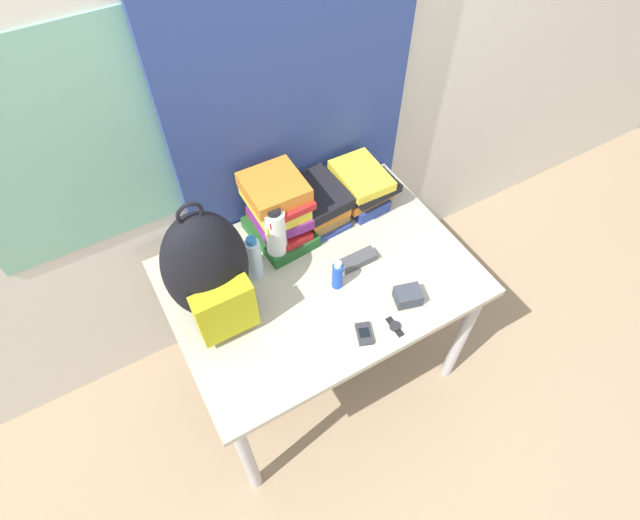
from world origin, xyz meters
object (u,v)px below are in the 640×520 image
at_px(sports_bottle, 276,236).
at_px(sunscreen_bottle, 337,275).
at_px(book_stack_right, 360,185).
at_px(sunglasses_case, 358,260).
at_px(wristwatch, 395,326).
at_px(cell_phone, 364,334).
at_px(book_stack_left, 277,210).
at_px(backpack, 208,272).
at_px(book_stack_center, 318,204).
at_px(camera_pouch, 408,296).
at_px(water_bottle, 254,258).

distance_m(sports_bottle, sunscreen_bottle, 0.28).
height_order(book_stack_right, sports_bottle, sports_bottle).
relative_size(sunglasses_case, wristwatch, 1.71).
xyz_separation_m(book_stack_right, cell_phone, (-0.34, -0.57, -0.09)).
height_order(book_stack_left, cell_phone, book_stack_left).
bearing_deg(sports_bottle, sunglasses_case, -34.30).
bearing_deg(wristwatch, backpack, 143.62).
height_order(book_stack_left, wristwatch, book_stack_left).
relative_size(book_stack_center, sports_bottle, 0.95).
distance_m(book_stack_right, cell_phone, 0.67).
distance_m(backpack, book_stack_right, 0.79).
distance_m(sports_bottle, sunglasses_case, 0.34).
distance_m(backpack, cell_phone, 0.59).
bearing_deg(camera_pouch, backpack, 153.54).
bearing_deg(book_stack_right, wristwatch, -110.89).
distance_m(book_stack_right, sunscreen_bottle, 0.46).
relative_size(book_stack_right, water_bottle, 1.35).
xyz_separation_m(book_stack_right, sunscreen_bottle, (-0.32, -0.34, -0.03)).
bearing_deg(book_stack_left, sunglasses_case, -54.19).
distance_m(sports_bottle, wristwatch, 0.56).
relative_size(cell_phone, sunglasses_case, 0.66).
xyz_separation_m(book_stack_center, camera_pouch, (0.09, -0.53, -0.06)).
relative_size(sports_bottle, wristwatch, 3.24).
xyz_separation_m(book_stack_left, water_bottle, (-0.17, -0.14, -0.05)).
height_order(book_stack_center, wristwatch, book_stack_center).
height_order(backpack, camera_pouch, backpack).
bearing_deg(wristwatch, sunglasses_case, 82.54).
bearing_deg(book_stack_right, backpack, -164.04).
relative_size(book_stack_center, camera_pouch, 2.40).
height_order(sunglasses_case, camera_pouch, camera_pouch).
relative_size(book_stack_center, cell_phone, 2.72).
height_order(sports_bottle, wristwatch, sports_bottle).
xyz_separation_m(sunglasses_case, wristwatch, (-0.04, -0.31, -0.01)).
bearing_deg(camera_pouch, sports_bottle, 127.90).
bearing_deg(camera_pouch, cell_phone, -168.72).
bearing_deg(book_stack_center, wristwatch, -91.96).
height_order(sports_bottle, sunglasses_case, sports_bottle).
xyz_separation_m(book_stack_left, sunglasses_case, (0.20, -0.28, -0.13)).
bearing_deg(book_stack_left, wristwatch, -74.69).
bearing_deg(cell_phone, wristwatch, -13.89).
bearing_deg(sunglasses_case, wristwatch, -97.46).
distance_m(sunglasses_case, wristwatch, 0.32).
bearing_deg(cell_phone, book_stack_left, 95.01).
distance_m(book_stack_left, sports_bottle, 0.12).
bearing_deg(book_stack_left, camera_pouch, -62.84).
bearing_deg(book_stack_center, sunscreen_bottle, -107.69).
height_order(book_stack_left, book_stack_right, book_stack_left).
xyz_separation_m(sunscreen_bottle, sunglasses_case, (0.13, 0.05, -0.05)).
height_order(book_stack_left, camera_pouch, book_stack_left).
xyz_separation_m(book_stack_center, sunglasses_case, (0.02, -0.29, -0.07)).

